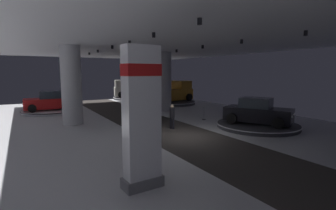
# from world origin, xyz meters

# --- Properties ---
(ground) EXTENTS (24.00, 44.00, 0.06)m
(ground) POSITION_xyz_m (0.00, 0.00, -0.02)
(ground) COLOR silver
(ceiling_with_spotlights) EXTENTS (24.00, 44.00, 0.39)m
(ceiling_with_spotlights) POSITION_xyz_m (0.00, -0.00, 5.55)
(ceiling_with_spotlights) COLOR silver
(column_left) EXTENTS (1.39, 1.39, 5.50)m
(column_left) POSITION_xyz_m (-4.88, 6.91, 2.75)
(column_left) COLOR silver
(column_left) RESTS_ON ground
(column_right) EXTENTS (1.28, 1.28, 5.50)m
(column_right) POSITION_xyz_m (3.82, 9.14, 2.75)
(column_right) COLOR #ADADB2
(column_right) RESTS_ON ground
(brand_sign_pylon) EXTENTS (1.30, 0.72, 4.47)m
(brand_sign_pylon) POSITION_xyz_m (-4.77, -4.97, 2.31)
(brand_sign_pylon) COLOR slate
(brand_sign_pylon) RESTS_ON ground
(display_platform_far_left) EXTENTS (4.81, 4.81, 0.24)m
(display_platform_far_left) POSITION_xyz_m (-5.81, 13.34, 0.14)
(display_platform_far_left) COLOR silver
(display_platform_far_left) RESTS_ON ground
(display_car_far_left) EXTENTS (4.28, 2.31, 1.71)m
(display_car_far_left) POSITION_xyz_m (-5.78, 13.34, 1.01)
(display_car_far_left) COLOR red
(display_car_far_left) RESTS_ON display_platform_far_left
(display_platform_deep_right) EXTENTS (5.68, 5.68, 0.29)m
(display_platform_deep_right) POSITION_xyz_m (5.45, 20.68, 0.16)
(display_platform_deep_right) COLOR #333338
(display_platform_deep_right) RESTS_ON ground
(pickup_truck_deep_right) EXTENTS (5.66, 3.69, 2.30)m
(pickup_truck_deep_right) POSITION_xyz_m (5.14, 20.76, 1.22)
(pickup_truck_deep_right) COLOR silver
(pickup_truck_deep_right) RESTS_ON display_platform_deep_right
(display_platform_far_right) EXTENTS (5.68, 5.68, 0.33)m
(display_platform_far_right) POSITION_xyz_m (6.91, 13.25, 0.18)
(display_platform_far_right) COLOR #333338
(display_platform_far_right) RESTS_ON ground
(pickup_truck_far_right) EXTENTS (5.64, 3.61, 2.30)m
(pickup_truck_far_right) POSITION_xyz_m (7.22, 13.33, 1.27)
(pickup_truck_far_right) COLOR #B77519
(pickup_truck_far_right) RESTS_ON display_platform_far_right
(display_platform_near_right) EXTENTS (5.37, 5.37, 0.27)m
(display_platform_near_right) POSITION_xyz_m (5.55, -0.51, 0.15)
(display_platform_near_right) COLOR #333338
(display_platform_near_right) RESTS_ON ground
(display_car_near_right) EXTENTS (3.61, 4.55, 1.71)m
(display_car_near_right) POSITION_xyz_m (5.54, -0.49, 1.04)
(display_car_near_right) COLOR black
(display_car_near_right) RESTS_ON display_platform_near_right
(visitor_walking_near) EXTENTS (0.32, 0.32, 1.59)m
(visitor_walking_near) POSITION_xyz_m (0.79, 9.32, 0.91)
(visitor_walking_near) COLOR black
(visitor_walking_near) RESTS_ON ground
(visitor_walking_far) EXTENTS (0.32, 0.32, 1.59)m
(visitor_walking_far) POSITION_xyz_m (0.41, 1.95, 0.91)
(visitor_walking_far) COLOR black
(visitor_walking_far) RESTS_ON ground
(stanchion_a) EXTENTS (0.28, 0.28, 1.01)m
(stanchion_a) POSITION_xyz_m (4.16, 3.48, 0.37)
(stanchion_a) COLOR #333338
(stanchion_a) RESTS_ON ground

